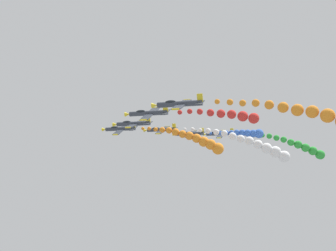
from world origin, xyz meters
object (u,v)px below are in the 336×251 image
object	(u,v)px
airplane_high_slot	(219,134)
airplane_left_inner	(133,124)
airplane_lead	(120,129)
airplane_left_outer	(148,113)
airplane_right_outer	(189,134)
airplane_right_inner	(161,130)
airplane_trailing	(179,104)

from	to	relation	value
airplane_high_slot	airplane_left_inner	bearing A→B (deg)	156.18
airplane_lead	airplane_high_slot	world-z (taller)	airplane_high_slot
airplane_left_inner	airplane_high_slot	xyz separation A→B (m)	(36.39, -16.07, 0.65)
airplane_lead	airplane_left_inner	size ratio (longest dim) A/B	1.00
airplane_lead	airplane_left_inner	bearing A→B (deg)	-139.49
airplane_left_outer	airplane_right_outer	distance (m)	37.89
airplane_right_inner	airplane_high_slot	distance (m)	22.64
airplane_lead	airplane_right_inner	bearing A→B (deg)	-40.92
airplane_trailing	airplane_right_outer	bearing A→B (deg)	11.59
airplane_lead	airplane_left_inner	world-z (taller)	airplane_lead
airplane_right_inner	airplane_right_outer	xyz separation A→B (m)	(8.81, -6.68, -0.55)
airplane_right_outer	airplane_high_slot	size ratio (longest dim) A/B	1.00
airplane_right_inner	airplane_right_outer	bearing A→B (deg)	-37.19
airplane_lead	airplane_trailing	world-z (taller)	airplane_trailing
airplane_left_inner	airplane_left_outer	world-z (taller)	airplane_left_outer
airplane_trailing	airplane_high_slot	bearing A→B (deg)	1.40
airplane_trailing	airplane_lead	bearing A→B (deg)	42.13
airplane_left_inner	airplane_trailing	xyz separation A→B (m)	(-18.74, -17.41, 0.73)
airplane_left_inner	airplane_high_slot	distance (m)	39.78
airplane_right_outer	airplane_trailing	bearing A→B (deg)	-168.41
airplane_lead	airplane_left_inner	distance (m)	12.01
airplane_right_outer	airplane_high_slot	bearing A→B (deg)	-45.38
airplane_lead	airplane_high_slot	bearing A→B (deg)	-41.21
airplane_right_inner	airplane_trailing	distance (m)	41.48
airplane_left_inner	airplane_left_outer	distance (m)	12.36
airplane_lead	airplane_right_outer	distance (m)	24.64
airplane_left_inner	airplane_right_inner	world-z (taller)	airplane_right_inner
airplane_trailing	airplane_high_slot	distance (m)	55.14
airplane_right_inner	airplane_high_slot	bearing A→B (deg)	-41.39
airplane_left_inner	airplane_trailing	world-z (taller)	airplane_trailing
airplane_right_outer	airplane_high_slot	distance (m)	11.65
airplane_lead	airplane_right_outer	size ratio (longest dim) A/B	1.00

